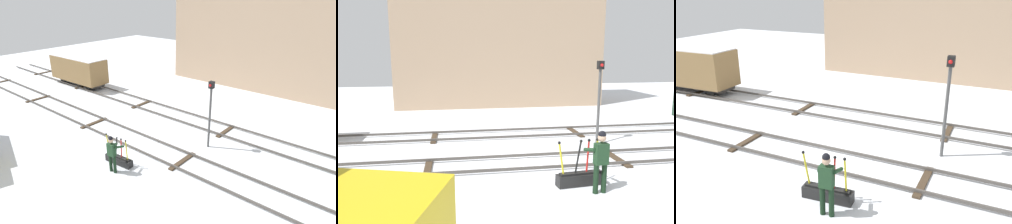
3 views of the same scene
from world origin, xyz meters
The scene contains 7 objects.
ground_plane centered at (0.00, 0.00, 0.00)m, with size 60.00×60.00×0.00m, color silver.
track_main_line centered at (0.00, 0.00, 0.11)m, with size 44.00×1.94×0.18m.
track_siding_near centered at (0.00, 4.32, 0.11)m, with size 44.00×1.94×0.18m.
switch_lever_frame centered at (1.22, -2.08, 0.25)m, with size 1.56×0.49×1.45m.
rail_worker centered at (1.53, -2.70, 1.06)m, with size 0.58×0.73×1.85m.
signal_post centered at (3.67, 2.10, 2.27)m, with size 0.24×0.32×3.68m.
apartment_building centered at (1.03, 15.30, 6.11)m, with size 15.67×6.04×12.20m.
Camera 2 is at (-2.60, -11.13, 4.02)m, focal length 35.05 mm.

